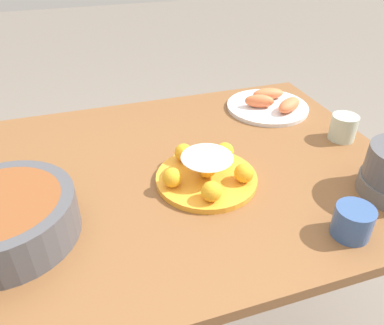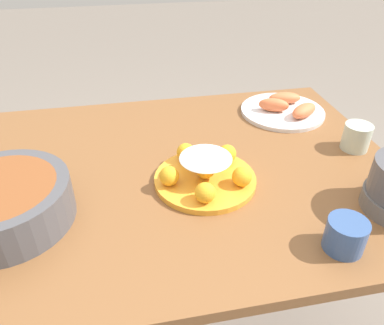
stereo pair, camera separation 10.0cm
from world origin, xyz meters
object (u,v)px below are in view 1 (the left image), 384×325
seafood_platter (269,104)px  cup_near (343,127)px  cup_far (353,222)px  dining_table (179,197)px  serving_bowl (5,218)px  cake_plate (207,172)px

seafood_platter → cup_near: (-0.11, 0.26, 0.02)m
cup_near → cup_far: (0.24, 0.36, -0.00)m
dining_table → seafood_platter: 0.51m
seafood_platter → cup_near: 0.29m
serving_bowl → seafood_platter: bearing=-155.0°
dining_table → cup_near: (-0.53, -0.00, 0.14)m
cake_plate → serving_bowl: (0.48, 0.05, 0.02)m
cup_near → cup_far: cup_near is taller
cake_plate → cup_near: size_ratio=3.35×
seafood_platter → cup_far: cup_far is taller
cake_plate → cup_near: (-0.48, -0.08, 0.01)m
cake_plate → cup_far: bearing=129.9°
cake_plate → serving_bowl: 0.49m
seafood_platter → cup_near: bearing=113.7°
seafood_platter → cup_far: size_ratio=3.43×
cup_near → cup_far: 0.44m
dining_table → cup_far: bearing=129.0°
serving_bowl → cup_near: (-0.96, -0.13, -0.01)m
dining_table → cake_plate: bearing=125.6°
dining_table → serving_bowl: size_ratio=4.02×
cake_plate → cup_near: 0.48m
dining_table → cup_near: bearing=-179.9°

